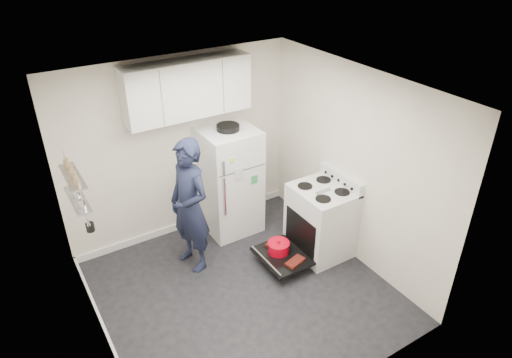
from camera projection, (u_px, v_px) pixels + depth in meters
room at (237, 207)px, 4.89m from camera, size 3.21×3.21×2.51m
electric_range at (320, 221)px, 5.93m from camera, size 0.66×0.76×1.10m
open_oven_door at (281, 252)px, 5.83m from camera, size 0.55×0.70×0.22m
refrigerator at (230, 180)px, 6.27m from camera, size 0.72×0.74×1.59m
upper_cabinets at (188, 89)px, 5.54m from camera, size 1.60×0.33×0.70m
wall_shelf_rack at (76, 188)px, 4.31m from camera, size 0.14×0.60×0.61m
person at (190, 206)px, 5.50m from camera, size 0.54×0.71×1.74m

